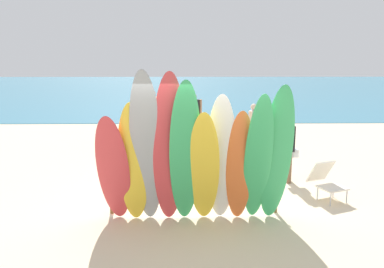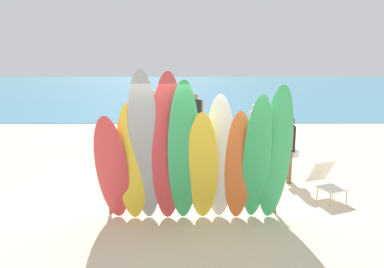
# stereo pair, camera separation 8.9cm
# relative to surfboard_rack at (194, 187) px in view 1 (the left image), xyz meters

# --- Properties ---
(ground) EXTENTS (60.00, 60.00, 0.00)m
(ground) POSITION_rel_surfboard_rack_xyz_m (0.00, 14.00, -0.52)
(ground) COLOR beige
(ocean_water) EXTENTS (60.00, 40.00, 0.02)m
(ocean_water) POSITION_rel_surfboard_rack_xyz_m (0.00, 30.13, -0.51)
(ocean_water) COLOR teal
(ocean_water) RESTS_ON ground
(surfboard_rack) EXTENTS (3.23, 0.07, 0.65)m
(surfboard_rack) POSITION_rel_surfboard_rack_xyz_m (0.00, 0.00, 0.00)
(surfboard_rack) COLOR brown
(surfboard_rack) RESTS_ON ground
(surfboard_red_0) EXTENTS (0.64, 0.75, 1.99)m
(surfboard_red_0) POSITION_rel_surfboard_rack_xyz_m (-1.41, -0.48, 0.48)
(surfboard_red_0) COLOR #D13D42
(surfboard_red_0) RESTS_ON ground
(surfboard_yellow_1) EXTENTS (0.57, 0.59, 2.21)m
(surfboard_yellow_1) POSITION_rel_surfboard_rack_xyz_m (-1.05, -0.48, 0.59)
(surfboard_yellow_1) COLOR yellow
(surfboard_yellow_1) RESTS_ON ground
(surfboard_grey_2) EXTENTS (0.58, 0.79, 2.74)m
(surfboard_grey_2) POSITION_rel_surfboard_rack_xyz_m (-0.82, -0.56, 0.85)
(surfboard_grey_2) COLOR #999EA3
(surfboard_grey_2) RESTS_ON ground
(surfboard_red_3) EXTENTS (0.63, 0.77, 2.71)m
(surfboard_red_3) POSITION_rel_surfboard_rack_xyz_m (-0.43, -0.55, 0.84)
(surfboard_red_3) COLOR #D13D42
(surfboard_red_3) RESTS_ON ground
(surfboard_green_4) EXTENTS (0.57, 0.88, 2.58)m
(surfboard_green_4) POSITION_rel_surfboard_rack_xyz_m (-0.16, -0.60, 0.77)
(surfboard_green_4) COLOR #38B266
(surfboard_green_4) RESTS_ON ground
(surfboard_yellow_5) EXTENTS (0.58, 0.77, 2.06)m
(surfboard_yellow_5) POSITION_rel_surfboard_rack_xyz_m (0.16, -0.54, 0.52)
(surfboard_yellow_5) COLOR yellow
(surfboard_yellow_5) RESTS_ON ground
(surfboard_white_6) EXTENTS (0.57, 0.67, 2.34)m
(surfboard_white_6) POSITION_rel_surfboard_rack_xyz_m (0.46, -0.45, 0.65)
(surfboard_white_6) COLOR white
(surfboard_white_6) RESTS_ON ground
(surfboard_orange_7) EXTENTS (0.49, 0.57, 2.06)m
(surfboard_orange_7) POSITION_rel_surfboard_rack_xyz_m (0.79, -0.45, 0.51)
(surfboard_orange_7) COLOR orange
(surfboard_orange_7) RESTS_ON ground
(surfboard_green_8) EXTENTS (0.49, 0.84, 2.36)m
(surfboard_green_8) POSITION_rel_surfboard_rack_xyz_m (1.09, -0.54, 0.66)
(surfboard_green_8) COLOR #38B266
(surfboard_green_8) RESTS_ON ground
(surfboard_green_9) EXTENTS (0.60, 0.73, 2.49)m
(surfboard_green_9) POSITION_rel_surfboard_rack_xyz_m (1.41, -0.50, 0.73)
(surfboard_green_9) COLOR #38B266
(surfboard_green_9) RESTS_ON ground
(beachgoer_photographing) EXTENTS (0.60, 0.26, 1.60)m
(beachgoer_photographing) POSITION_rel_surfboard_rack_xyz_m (0.14, 7.22, 0.41)
(beachgoer_photographing) COLOR #9E704C
(beachgoer_photographing) RESTS_ON ground
(beachgoer_near_rack) EXTENTS (0.39, 0.49, 1.49)m
(beachgoer_near_rack) POSITION_rel_surfboard_rack_xyz_m (1.95, 4.98, 0.34)
(beachgoer_near_rack) COLOR beige
(beachgoer_near_rack) RESTS_ON ground
(beachgoer_midbeach) EXTENTS (0.41, 0.59, 1.56)m
(beachgoer_midbeach) POSITION_rel_surfboard_rack_xyz_m (2.28, 1.93, 0.38)
(beachgoer_midbeach) COLOR brown
(beachgoer_midbeach) RESTS_ON ground
(beachgoer_strolling) EXTENTS (0.46, 0.53, 1.73)m
(beachgoer_strolling) POSITION_rel_surfboard_rack_xyz_m (-1.34, 7.14, 0.48)
(beachgoer_strolling) COLOR beige
(beachgoer_strolling) RESTS_ON ground
(beach_chair_red) EXTENTS (0.75, 0.89, 0.78)m
(beach_chair_red) POSITION_rel_surfboard_rack_xyz_m (2.76, 0.73, -0.10)
(beach_chair_red) COLOR #B7B7BC
(beach_chair_red) RESTS_ON ground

